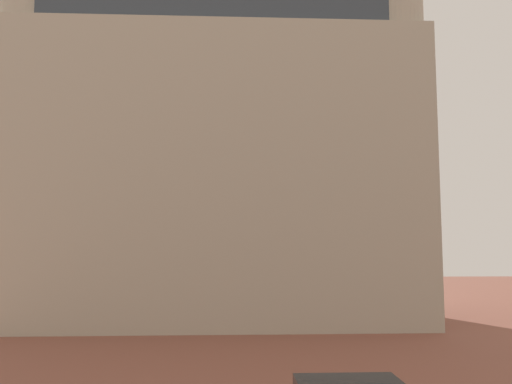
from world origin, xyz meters
name	(u,v)px	position (x,y,z in m)	size (l,w,h in m)	color
landmark_building	(225,143)	(-1.49, 29.55, 10.97)	(24.54, 10.65, 35.32)	#B2A893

